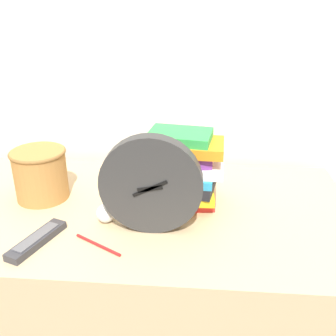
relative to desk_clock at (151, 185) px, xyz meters
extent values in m
cube|color=silver|center=(-0.06, 0.53, 0.31)|extent=(6.00, 0.04, 2.40)
cube|color=tan|center=(-0.06, 0.12, -0.51)|extent=(1.32, 0.69, 0.75)
cylinder|color=#333333|center=(0.00, 0.00, 0.00)|extent=(0.28, 0.04, 0.28)
cylinder|color=silver|center=(0.00, -0.01, 0.00)|extent=(0.24, 0.01, 0.24)
cube|color=black|center=(0.00, -0.02, 0.00)|extent=(0.07, 0.01, 0.03)
cube|color=black|center=(0.00, -0.02, 0.00)|extent=(0.09, 0.01, 0.05)
cylinder|color=black|center=(0.00, -0.02, 0.00)|extent=(0.01, 0.01, 0.01)
cube|color=red|center=(0.07, 0.18, -0.12)|extent=(0.22, 0.21, 0.03)
cube|color=yellow|center=(0.09, 0.16, -0.10)|extent=(0.18, 0.17, 0.02)
cube|color=#232328|center=(0.06, 0.17, -0.07)|extent=(0.25, 0.21, 0.03)
cube|color=#2D9ED1|center=(0.07, 0.15, -0.04)|extent=(0.20, 0.17, 0.02)
cube|color=white|center=(0.09, 0.15, -0.01)|extent=(0.22, 0.14, 0.03)
cube|color=#7A3899|center=(0.07, 0.15, 0.02)|extent=(0.20, 0.15, 0.04)
cube|color=orange|center=(0.09, 0.15, 0.05)|extent=(0.22, 0.15, 0.03)
cube|color=green|center=(0.07, 0.16, 0.08)|extent=(0.20, 0.15, 0.03)
cylinder|color=#B27A3D|center=(-0.37, 0.16, -0.06)|extent=(0.16, 0.16, 0.16)
torus|color=olive|center=(-0.37, 0.16, 0.02)|extent=(0.17, 0.17, 0.01)
cube|color=#333338|center=(-0.29, -0.09, -0.13)|extent=(0.11, 0.19, 0.02)
cube|color=#59595E|center=(-0.29, -0.09, -0.12)|extent=(0.08, 0.14, 0.00)
sphere|color=white|center=(-0.14, 0.03, -0.11)|extent=(0.06, 0.06, 0.06)
cylinder|color=#B21E1E|center=(-0.13, -0.09, -0.14)|extent=(0.14, 0.09, 0.01)
camera|label=1|loc=(0.12, -0.92, 0.47)|focal=42.00mm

